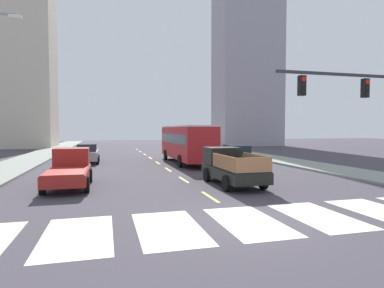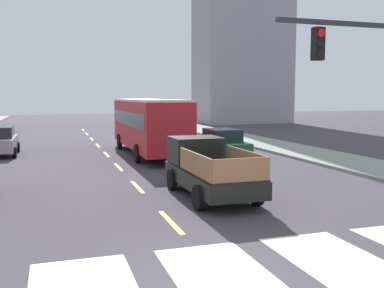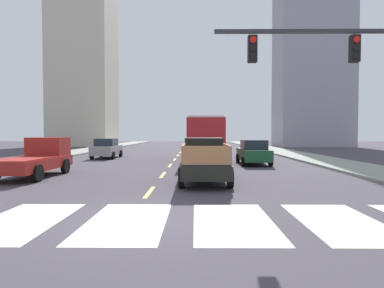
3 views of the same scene
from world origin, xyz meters
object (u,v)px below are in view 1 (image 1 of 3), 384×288
at_px(city_bus, 186,141).
at_px(sedan_near_right, 236,156).
at_px(pickup_stakebed, 230,167).
at_px(pickup_dark, 70,169).
at_px(traffic_signal_gantry, 384,104).
at_px(sedan_near_left, 87,153).

xyz_separation_m(city_bus, sedan_near_right, (3.38, -3.32, -1.09)).
relative_size(pickup_stakebed, city_bus, 0.48).
distance_m(pickup_stakebed, pickup_dark, 8.60).
height_order(sedan_near_right, traffic_signal_gantry, traffic_signal_gantry).
xyz_separation_m(sedan_near_left, traffic_signal_gantry, (13.86, -18.03, 3.31)).
bearing_deg(sedan_near_right, traffic_signal_gantry, -82.74).
distance_m(pickup_dark, sedan_near_right, 13.63).
bearing_deg(sedan_near_right, city_bus, 133.50).
bearing_deg(city_bus, pickup_stakebed, -91.26).
bearing_deg(traffic_signal_gantry, sedan_near_left, 127.54).
relative_size(pickup_stakebed, traffic_signal_gantry, 0.64).
bearing_deg(pickup_stakebed, sedan_near_left, 122.23).
height_order(pickup_stakebed, sedan_near_right, pickup_stakebed).
height_order(pickup_dark, city_bus, city_bus).
bearing_deg(city_bus, traffic_signal_gantry, -70.85).
bearing_deg(pickup_dark, sedan_near_left, 91.71).
distance_m(pickup_dark, sedan_near_left, 11.93).
distance_m(sedan_near_left, traffic_signal_gantry, 22.98).
xyz_separation_m(city_bus, traffic_signal_gantry, (5.39, -15.66, 2.21)).
height_order(pickup_stakebed, sedan_near_left, pickup_stakebed).
xyz_separation_m(city_bus, sedan_near_left, (-8.47, 2.37, -1.09)).
xyz_separation_m(pickup_dark, traffic_signal_gantry, (14.13, -6.10, 3.24)).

